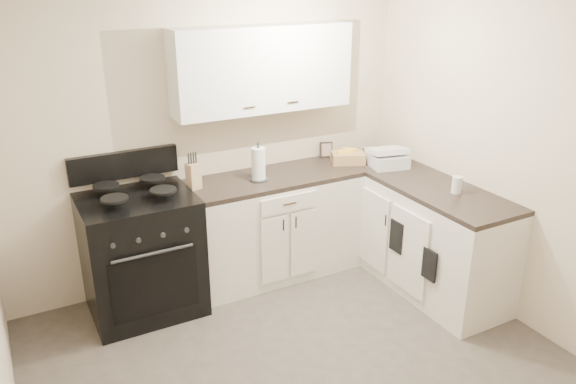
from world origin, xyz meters
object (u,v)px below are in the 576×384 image
wicker_basket (348,158)px  countertop_grill (388,160)px  knife_block (193,176)px  paper_towel (258,164)px  stove (142,257)px

wicker_basket → countertop_grill: (0.27, -0.25, 0.01)m
knife_block → paper_towel: paper_towel is taller
knife_block → paper_towel: bearing=-22.6°
knife_block → wicker_basket: 1.48m
paper_towel → wicker_basket: size_ratio=0.95×
wicker_basket → countertop_grill: bearing=-43.0°
paper_towel → wicker_basket: bearing=0.9°
stove → countertop_grill: size_ratio=3.30×
stove → countertop_grill: 2.31m
wicker_basket → countertop_grill: countertop_grill is taller
paper_towel → countertop_grill: (1.18, -0.23, -0.08)m
wicker_basket → countertop_grill: size_ratio=0.94×
stove → countertop_grill: bearing=-5.9°
stove → paper_towel: (1.05, 0.00, 0.62)m
countertop_grill → knife_block: bearing=-176.6°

